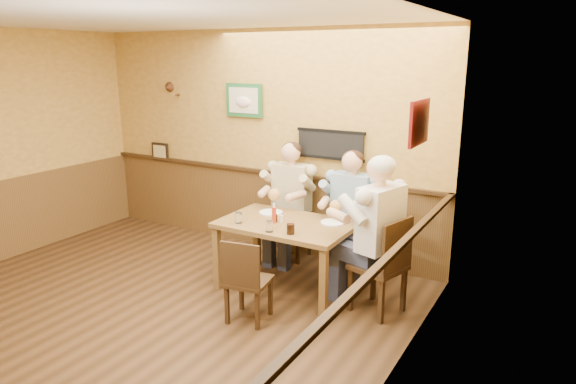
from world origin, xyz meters
name	(u,v)px	position (x,y,z in m)	size (l,w,h in m)	color
room	(128,147)	(0.14, 0.17, 1.69)	(5.02, 5.03, 2.81)	#321F0F
dining_table	(286,230)	(0.98, 1.50, 0.66)	(1.40, 0.90, 0.75)	brown
chair_back_left	(292,222)	(0.60, 2.30, 0.46)	(0.43, 0.43, 0.92)	#3A2612
chair_back_right	(351,235)	(1.41, 2.25, 0.46)	(0.42, 0.42, 0.91)	#3A2612
chair_right_end	(378,264)	(2.03, 1.48, 0.49)	(0.46, 0.46, 0.99)	#3A2612
chair_near_side	(249,279)	(1.02, 0.70, 0.42)	(0.39, 0.39, 0.84)	#3A2612
diner_tan_shirt	(292,207)	(0.60, 2.30, 0.66)	(0.61, 0.61, 1.32)	beige
diner_blue_polo	(351,219)	(1.41, 2.25, 0.65)	(0.60, 0.60, 1.30)	#799BB6
diner_white_elder	(379,244)	(2.03, 1.48, 0.71)	(0.65, 0.65, 1.41)	silver
water_glass_left	(238,218)	(0.55, 1.22, 0.81)	(0.08, 0.08, 0.12)	white
water_glass_mid	(269,226)	(0.98, 1.15, 0.81)	(0.08, 0.08, 0.11)	white
cola_tumbler	(291,229)	(1.20, 1.19, 0.80)	(0.08, 0.08, 0.10)	black
hot_sauce_bottle	(274,214)	(0.88, 1.41, 0.85)	(0.05, 0.05, 0.19)	#B22F13
salt_shaker	(282,219)	(0.94, 1.46, 0.79)	(0.03, 0.03, 0.08)	silver
pepper_shaker	(276,218)	(0.88, 1.45, 0.79)	(0.03, 0.03, 0.08)	black
plate_far_left	(271,212)	(0.66, 1.69, 0.76)	(0.26, 0.26, 0.02)	white
plate_far_right	(333,223)	(1.42, 1.71, 0.76)	(0.25, 0.25, 0.02)	white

